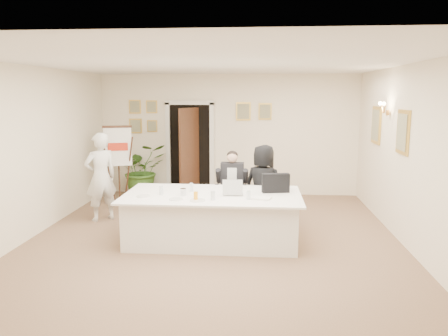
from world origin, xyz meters
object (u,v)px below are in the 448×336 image
(conference_table, at_px, (212,217))
(flip_chart, at_px, (119,168))
(laptop_bag, at_px, (276,183))
(potted_palm, at_px, (142,169))
(standing_woman, at_px, (263,186))
(laptop, at_px, (233,186))
(paper_stack, at_px, (261,198))
(steel_jug, at_px, (183,192))
(oj_glass, at_px, (196,196))
(seated_man, at_px, (232,186))
(standing_man, at_px, (101,177))

(conference_table, distance_m, flip_chart, 3.25)
(laptop_bag, bearing_deg, potted_palm, 125.03)
(standing_woman, distance_m, potted_palm, 3.61)
(potted_palm, relative_size, laptop, 3.56)
(standing_woman, height_order, laptop_bag, standing_woman)
(laptop_bag, height_order, paper_stack, laptop_bag)
(paper_stack, bearing_deg, potted_palm, 128.97)
(standing_woman, xyz_separation_m, laptop, (-0.49, -0.86, 0.18))
(laptop, bearing_deg, steel_jug, -174.34)
(conference_table, height_order, oj_glass, oj_glass)
(seated_man, xyz_separation_m, laptop, (0.08, -1.11, 0.24))
(conference_table, distance_m, standing_man, 2.45)
(standing_woman, height_order, laptop, standing_woman)
(seated_man, height_order, standing_woman, standing_woman)
(seated_man, xyz_separation_m, paper_stack, (0.53, -1.40, 0.12))
(flip_chart, distance_m, steel_jug, 3.03)
(standing_woman, height_order, paper_stack, standing_woman)
(seated_man, bearing_deg, laptop, -71.02)
(laptop, distance_m, laptop_bag, 0.70)
(standing_man, xyz_separation_m, oj_glass, (1.99, -1.45, 0.01))
(standing_man, bearing_deg, standing_woman, 135.61)
(standing_man, relative_size, potted_palm, 1.37)
(conference_table, relative_size, laptop, 8.27)
(laptop, distance_m, paper_stack, 0.55)
(potted_palm, bearing_deg, laptop, -53.47)
(conference_table, xyz_separation_m, laptop_bag, (1.01, 0.20, 0.54))
(seated_man, height_order, potted_palm, seated_man)
(seated_man, xyz_separation_m, flip_chart, (-2.52, 1.18, 0.10))
(seated_man, xyz_separation_m, standing_woman, (0.57, -0.25, 0.07))
(laptop_bag, xyz_separation_m, paper_stack, (-0.23, -0.48, -0.14))
(flip_chart, relative_size, oj_glass, 12.70)
(flip_chart, xyz_separation_m, potted_palm, (0.28, 0.84, -0.16))
(laptop, bearing_deg, potted_palm, 122.27)
(potted_palm, bearing_deg, conference_table, -57.65)
(flip_chart, relative_size, steel_jug, 15.00)
(paper_stack, relative_size, oj_glass, 2.11)
(standing_man, height_order, oj_glass, standing_man)
(standing_woman, bearing_deg, paper_stack, 110.71)
(potted_palm, height_order, paper_stack, potted_palm)
(conference_table, distance_m, paper_stack, 0.92)
(flip_chart, xyz_separation_m, steel_jug, (1.82, -2.42, 0.06))
(laptop_bag, bearing_deg, standing_woman, 95.26)
(seated_man, bearing_deg, conference_table, -87.66)
(steel_jug, bearing_deg, standing_man, 146.91)
(laptop_bag, bearing_deg, conference_table, -179.14)
(steel_jug, bearing_deg, conference_table, 15.58)
(flip_chart, bearing_deg, standing_man, -86.48)
(flip_chart, distance_m, potted_palm, 0.90)
(paper_stack, xyz_separation_m, steel_jug, (-1.22, 0.15, 0.04))
(standing_man, bearing_deg, laptop, 116.60)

